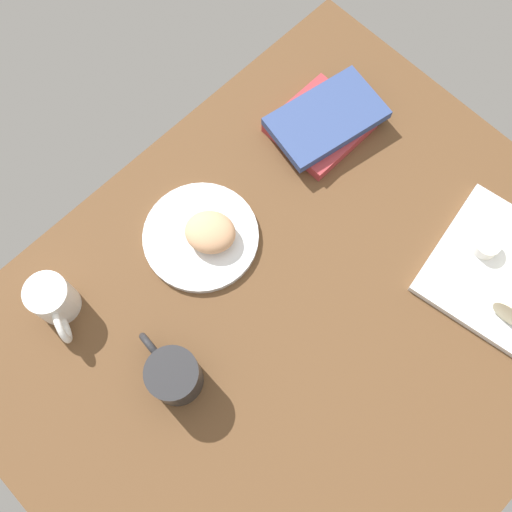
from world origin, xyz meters
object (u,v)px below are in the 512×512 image
Objects in this scene: sauce_cup at (486,245)px; coffee_mug at (173,375)px; square_plate at (504,273)px; book_stack at (323,122)px; second_mug at (53,301)px; scone_pastry at (210,232)px; round_plate at (201,237)px.

sauce_cup is 60.16cm from coffee_mug.
square_plate is 61.87cm from coffee_mug.
book_stack is 2.00× the size of second_mug.
scone_pastry is 29.73cm from second_mug.
book_stack is 1.73× the size of coffee_mug.
square_plate is (-33.14, 42.43, -2.82)cm from scone_pastry.
second_mug is (6.26, -23.96, -0.30)cm from coffee_mug.
coffee_mug is 24.77cm from second_mug.
sauce_cup is at bearing 132.67° from scone_pastry.
book_stack is 56.22cm from coffee_mug.
book_stack reaches higher than round_plate.
second_mug reaches higher than book_stack.
round_plate is at bearing 163.61° from second_mug.
scone_pastry is 26.27cm from coffee_mug.
coffee_mug reaches higher than square_plate.
scone_pastry is 0.68× the size of coffee_mug.
book_stack is (-31.87, -1.75, -1.29)cm from scone_pastry.
square_plate is 2.11× the size of second_mug.
book_stack is at bearing 172.64° from second_mug.
coffee_mug is (20.70, 16.03, 4.07)cm from round_plate.
scone_pastry is 50.06cm from sauce_cup.
sauce_cup is (-35.13, 38.38, 2.33)cm from round_plate.
scone_pastry is 31.95cm from book_stack.
square_plate is at bearing 153.06° from coffee_mug.
coffee_mug is at bearing 104.64° from second_mug.
scone_pastry is 0.37× the size of square_plate.
round_plate is 33.12cm from book_stack.
second_mug is (62.08, -46.31, 1.43)cm from sauce_cup.
square_plate is 44.22cm from book_stack.
round_plate is at bearing 0.30° from book_stack.
coffee_mug is at bearing 33.42° from scone_pastry.
second_mug is at bearing -7.36° from book_stack.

